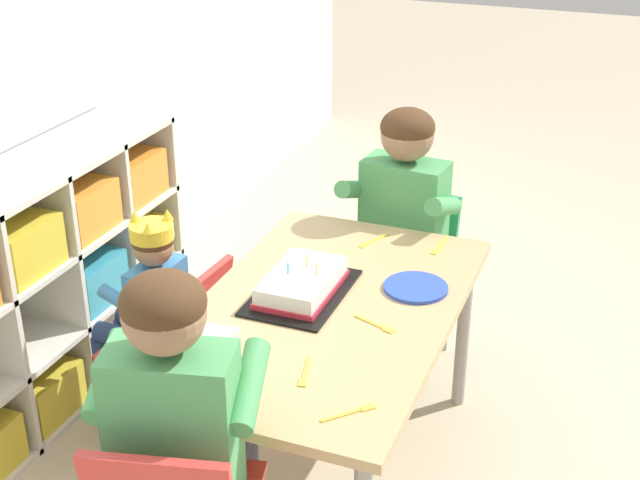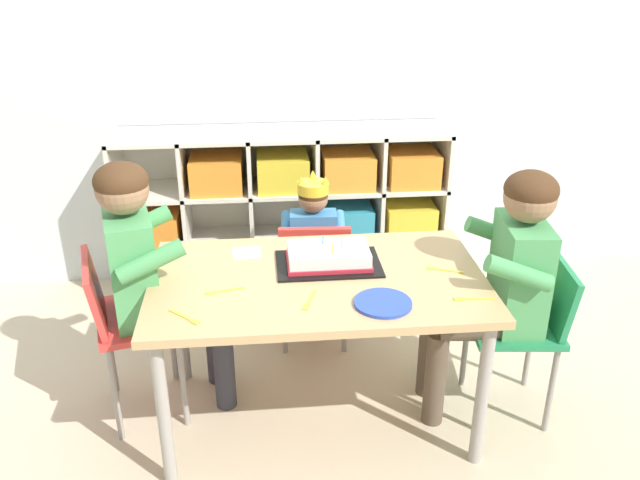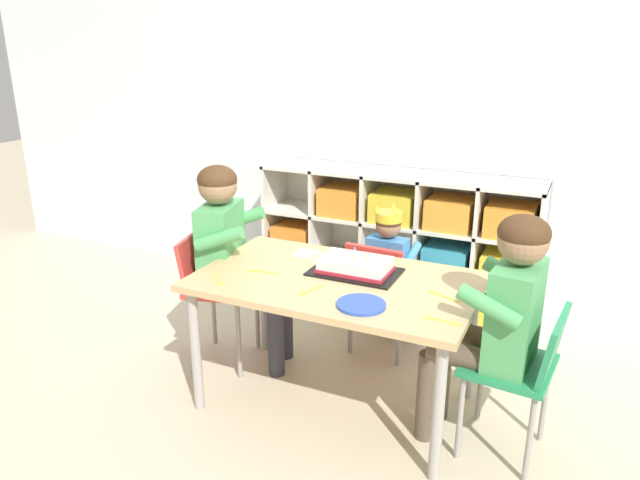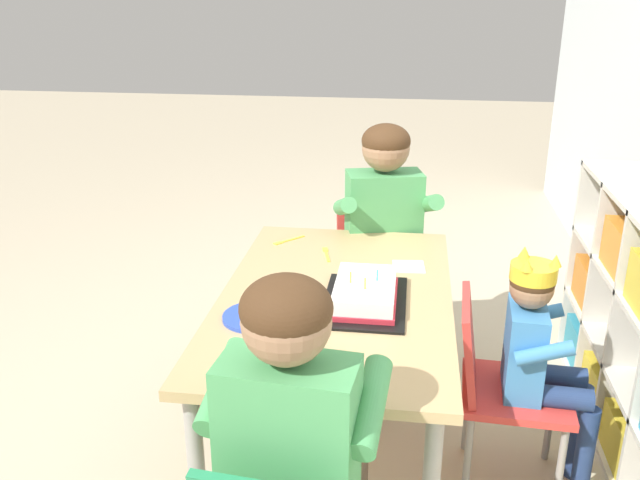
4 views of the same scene
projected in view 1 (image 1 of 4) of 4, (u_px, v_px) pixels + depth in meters
ground at (325, 475)px, 2.89m from camera, size 16.00×16.00×0.00m
storage_cubby_shelf at (20, 310)px, 3.03m from camera, size 1.69×0.35×0.88m
activity_table at (325, 326)px, 2.64m from camera, size 1.23×0.74×0.63m
classroom_chair_blue at (179, 340)px, 2.92m from camera, size 0.36×0.38×0.65m
child_with_crown at (147, 298)px, 2.91m from camera, size 0.31×0.31×0.82m
adult_helper_seated at (181, 410)px, 2.12m from camera, size 0.47×0.45×1.06m
classroom_chair_guest_side at (407, 259)px, 3.38m from camera, size 0.38×0.38×0.65m
guest_at_table_side at (398, 218)px, 3.20m from camera, size 0.45×0.43×1.02m
birthday_cake_on_tray at (301, 285)px, 2.67m from camera, size 0.39×0.26×0.11m
paper_plate_stack at (416, 288)px, 2.71m from camera, size 0.20×0.20×0.01m
paper_napkin_square at (215, 335)px, 2.47m from camera, size 0.12×0.12×0.00m
fork_near_child_seat at (351, 412)px, 2.15m from camera, size 0.12×0.11×0.00m
fork_at_table_front_edge at (439, 247)px, 2.97m from camera, size 0.14×0.02×0.00m
fork_scattered_mid_table at (305, 373)px, 2.30m from camera, size 0.14×0.05×0.00m
fork_by_napkin at (377, 325)px, 2.52m from camera, size 0.06×0.14×0.00m
fork_beside_plate_stack at (371, 241)px, 3.01m from camera, size 0.14×0.06×0.00m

